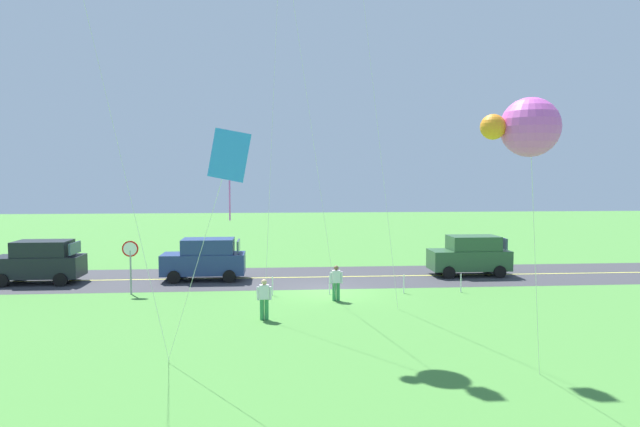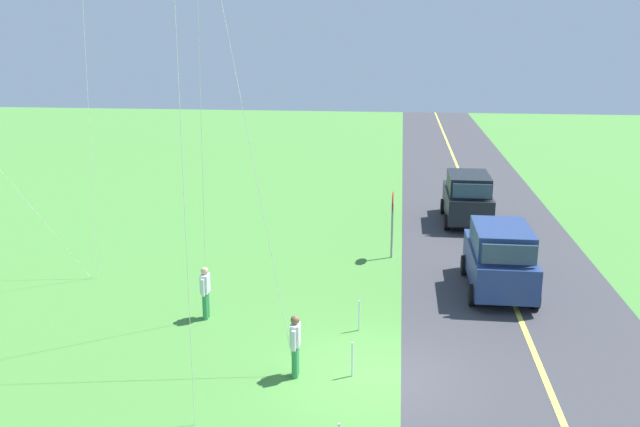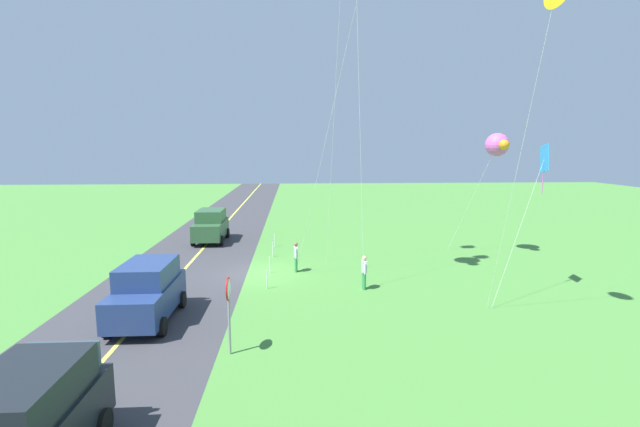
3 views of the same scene
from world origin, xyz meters
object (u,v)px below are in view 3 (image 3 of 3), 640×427
(car_parked_west_near, at_px, (211,225))
(person_adult_companion, at_px, (296,256))
(car_suv_foreground, at_px, (147,291))
(kite_pink_drift, at_px, (544,161))
(person_adult_near, at_px, (364,271))
(kite_cyan_top, at_px, (498,145))
(stop_sign, at_px, (229,300))

(car_parked_west_near, relative_size, person_adult_companion, 2.75)
(car_suv_foreground, xyz_separation_m, person_adult_companion, (-6.48, 5.71, -0.29))
(person_adult_companion, relative_size, kite_pink_drift, 0.24)
(person_adult_near, bearing_deg, car_parked_west_near, 61.70)
(kite_cyan_top, bearing_deg, person_adult_companion, -75.39)
(person_adult_companion, height_order, kite_pink_drift, kite_pink_drift)
(car_parked_west_near, relative_size, person_adult_near, 2.75)
(car_suv_foreground, height_order, person_adult_near, car_suv_foreground)
(car_suv_foreground, xyz_separation_m, kite_cyan_top, (-9.65, 17.88, 5.60))
(car_suv_foreground, height_order, person_adult_companion, car_suv_foreground)
(person_adult_near, height_order, person_adult_companion, same)
(kite_pink_drift, bearing_deg, stop_sign, -66.86)
(person_adult_near, bearing_deg, kite_pink_drift, -72.09)
(car_suv_foreground, xyz_separation_m, car_parked_west_near, (-14.75, -0.24, 0.00))
(person_adult_companion, bearing_deg, person_adult_near, -166.29)
(person_adult_companion, xyz_separation_m, kite_pink_drift, (3.89, 11.05, 5.14))
(stop_sign, xyz_separation_m, person_adult_companion, (-9.54, 2.18, -0.94))
(car_parked_west_near, relative_size, kite_cyan_top, 0.59)
(person_adult_near, distance_m, kite_cyan_top, 12.48)
(kite_pink_drift, bearing_deg, person_adult_near, -95.21)
(person_adult_companion, distance_m, kite_pink_drift, 12.79)
(car_suv_foreground, relative_size, person_adult_companion, 2.75)
(stop_sign, xyz_separation_m, kite_cyan_top, (-12.71, 14.35, 4.95))
(kite_cyan_top, bearing_deg, car_parked_west_near, -105.72)
(person_adult_companion, bearing_deg, kite_cyan_top, -106.67)
(kite_cyan_top, bearing_deg, kite_pink_drift, -8.99)
(person_adult_companion, xyz_separation_m, kite_cyan_top, (-3.17, 12.16, 5.89))
(stop_sign, height_order, person_adult_near, stop_sign)
(car_parked_west_near, bearing_deg, kite_pink_drift, 54.44)
(car_parked_west_near, distance_m, kite_pink_drift, 21.46)
(car_suv_foreground, distance_m, person_adult_near, 9.48)
(car_suv_foreground, relative_size, stop_sign, 1.72)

